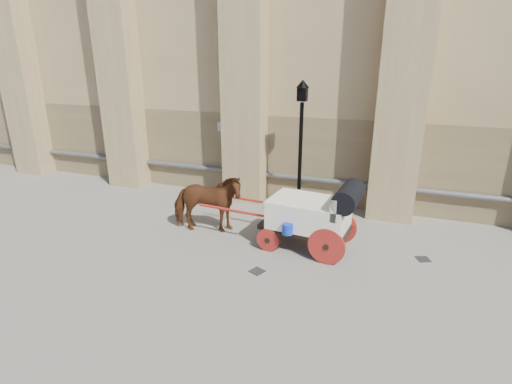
% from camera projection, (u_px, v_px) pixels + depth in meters
% --- Properties ---
extents(ground, '(90.00, 90.00, 0.00)m').
position_uv_depth(ground, '(231.00, 245.00, 11.07)').
color(ground, gray).
rests_on(ground, ground).
extents(horse, '(2.29, 1.45, 1.79)m').
position_uv_depth(horse, '(207.00, 203.00, 11.60)').
color(horse, brown).
rests_on(horse, ground).
extents(carriage, '(4.53, 1.65, 1.94)m').
position_uv_depth(carriage, '(314.00, 213.00, 10.51)').
color(carriage, black).
rests_on(carriage, ground).
extents(street_lamp, '(0.40, 0.40, 4.28)m').
position_uv_depth(street_lamp, '(300.00, 145.00, 12.54)').
color(street_lamp, black).
rests_on(street_lamp, ground).
extents(drain_grate_near, '(0.42, 0.42, 0.01)m').
position_uv_depth(drain_grate_near, '(257.00, 271.00, 9.72)').
color(drain_grate_near, black).
rests_on(drain_grate_near, ground).
extents(drain_grate_far, '(0.42, 0.42, 0.01)m').
position_uv_depth(drain_grate_far, '(423.00, 259.00, 10.28)').
color(drain_grate_far, black).
rests_on(drain_grate_far, ground).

